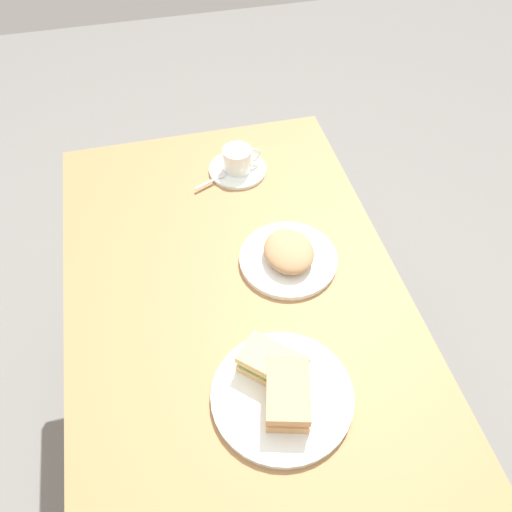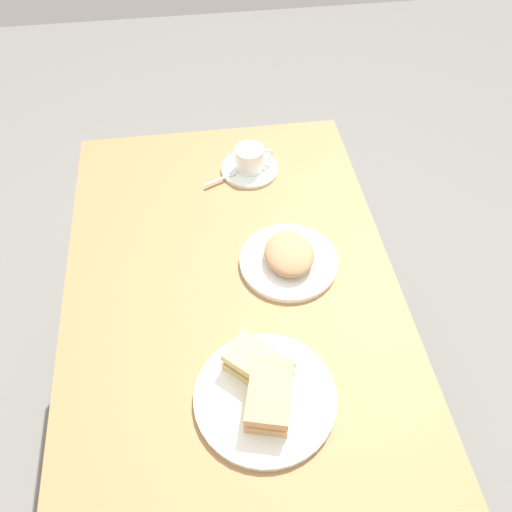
# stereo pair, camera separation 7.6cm
# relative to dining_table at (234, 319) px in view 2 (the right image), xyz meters

# --- Properties ---
(ground_plane) EXTENTS (6.00, 6.00, 0.00)m
(ground_plane) POSITION_rel_dining_table_xyz_m (0.00, 0.00, -0.62)
(ground_plane) COLOR slate
(dining_table) EXTENTS (1.16, 0.76, 0.77)m
(dining_table) POSITION_rel_dining_table_xyz_m (0.00, 0.00, 0.00)
(dining_table) COLOR #9F7346
(dining_table) RESTS_ON ground_plane
(sandwich_plate) EXTENTS (0.28, 0.28, 0.01)m
(sandwich_plate) POSITION_rel_dining_table_xyz_m (-0.29, -0.03, 0.16)
(sandwich_plate) COLOR white
(sandwich_plate) RESTS_ON dining_table
(sandwich_front) EXTENTS (0.15, 0.11, 0.05)m
(sandwich_front) POSITION_rel_dining_table_xyz_m (-0.30, -0.04, 0.19)
(sandwich_front) COLOR tan
(sandwich_front) RESTS_ON sandwich_plate
(sandwich_back) EXTENTS (0.14, 0.14, 0.05)m
(sandwich_back) POSITION_rel_dining_table_xyz_m (-0.24, -0.03, 0.19)
(sandwich_back) COLOR #E4BD79
(sandwich_back) RESTS_ON sandwich_plate
(coffee_saucer) EXTENTS (0.16, 0.16, 0.01)m
(coffee_saucer) POSITION_rel_dining_table_xyz_m (0.38, -0.09, 0.15)
(coffee_saucer) COLOR white
(coffee_saucer) RESTS_ON dining_table
(coffee_cup) EXTENTS (0.08, 0.11, 0.06)m
(coffee_cup) POSITION_rel_dining_table_xyz_m (0.38, -0.09, 0.19)
(coffee_cup) COLOR white
(coffee_cup) RESTS_ON coffee_saucer
(spoon) EXTENTS (0.05, 0.09, 0.01)m
(spoon) POSITION_rel_dining_table_xyz_m (0.35, -0.02, 0.16)
(spoon) COLOR silver
(spoon) RESTS_ON coffee_saucer
(side_plate) EXTENTS (0.23, 0.23, 0.01)m
(side_plate) POSITION_rel_dining_table_xyz_m (0.04, -0.14, 0.16)
(side_plate) COLOR white
(side_plate) RESTS_ON dining_table
(side_food_pile) EXTENTS (0.14, 0.12, 0.04)m
(side_food_pile) POSITION_rel_dining_table_xyz_m (0.04, -0.14, 0.18)
(side_food_pile) COLOR tan
(side_food_pile) RESTS_ON side_plate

